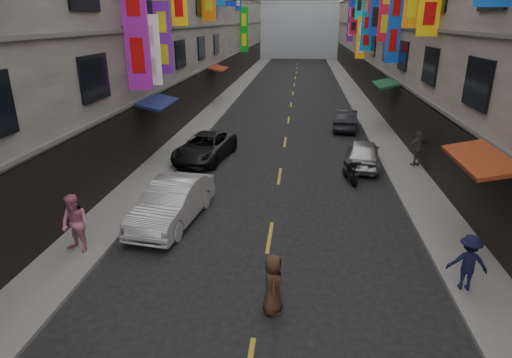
% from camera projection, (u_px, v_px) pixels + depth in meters
% --- Properties ---
extents(sidewalk_left, '(2.00, 90.00, 0.12)m').
position_uv_depth(sidewalk_left, '(222.00, 103.00, 37.31)').
color(sidewalk_left, slate).
rests_on(sidewalk_left, ground).
extents(sidewalk_right, '(2.00, 90.00, 0.12)m').
position_uv_depth(sidewalk_right, '(362.00, 105.00, 36.12)').
color(sidewalk_right, slate).
rests_on(sidewalk_right, ground).
extents(street_awnings, '(13.99, 35.20, 0.41)m').
position_uv_depth(street_awnings, '(257.00, 104.00, 20.91)').
color(street_awnings, '#16542B').
rests_on(street_awnings, ground).
extents(lane_markings, '(0.12, 80.20, 0.01)m').
position_uv_depth(lane_markings, '(290.00, 112.00, 33.94)').
color(lane_markings, gold).
rests_on(lane_markings, ground).
extents(scooter_far_right, '(0.64, 1.79, 1.14)m').
position_uv_depth(scooter_far_right, '(350.00, 172.00, 19.22)').
color(scooter_far_right, black).
rests_on(scooter_far_right, ground).
extents(car_left_mid, '(2.20, 4.79, 1.52)m').
position_uv_depth(car_left_mid, '(172.00, 202.00, 15.21)').
color(car_left_mid, silver).
rests_on(car_left_mid, ground).
extents(car_left_far, '(2.95, 5.10, 1.34)m').
position_uv_depth(car_left_far, '(205.00, 147.00, 22.15)').
color(car_left_far, black).
rests_on(car_left_far, ground).
extents(car_right_mid, '(2.09, 4.18, 1.37)m').
position_uv_depth(car_right_mid, '(363.00, 153.00, 21.06)').
color(car_right_mid, silver).
rests_on(car_right_mid, ground).
extents(car_right_far, '(1.94, 4.17, 1.33)m').
position_uv_depth(car_right_far, '(346.00, 120.00, 28.25)').
color(car_right_far, '#24252B').
rests_on(car_right_far, ground).
extents(pedestrian_lfar, '(1.06, 0.89, 1.86)m').
position_uv_depth(pedestrian_lfar, '(75.00, 224.00, 12.97)').
color(pedestrian_lfar, pink).
rests_on(pedestrian_lfar, sidewalk_left).
extents(pedestrian_rnear, '(1.07, 0.65, 1.57)m').
position_uv_depth(pedestrian_rnear, '(468.00, 262.00, 11.19)').
color(pedestrian_rnear, black).
rests_on(pedestrian_rnear, sidewalk_right).
extents(pedestrian_rfar, '(1.17, 0.93, 1.75)m').
position_uv_depth(pedestrian_rfar, '(418.00, 149.00, 20.72)').
color(pedestrian_rfar, '#565759').
rests_on(pedestrian_rfar, sidewalk_right).
extents(pedestrian_crossing, '(0.60, 0.82, 1.59)m').
position_uv_depth(pedestrian_crossing, '(273.00, 284.00, 10.45)').
color(pedestrian_crossing, '#452C1B').
rests_on(pedestrian_crossing, ground).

